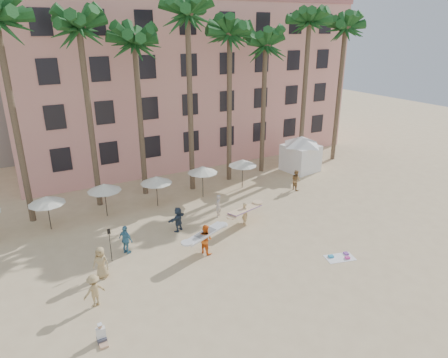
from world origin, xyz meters
TOP-DOWN VIEW (x-y plane):
  - ground at (0.00, 0.00)m, footprint 120.00×120.00m
  - pink_hotel at (7.00, 26.00)m, footprint 35.00×14.00m
  - palm_row at (0.51, 15.00)m, footprint 44.40×5.40m
  - umbrella_row at (-3.00, 12.50)m, footprint 22.50×2.70m
  - cabana at (14.46, 13.76)m, footprint 5.09×5.09m
  - beach_towel at (6.27, -0.34)m, footprint 2.00×1.43m
  - carrier_yellow at (3.43, 6.37)m, footprint 3.18×1.85m
  - carrier_white at (-0.81, 4.24)m, footprint 3.18×1.73m
  - beachgoers at (-1.93, 6.39)m, footprint 19.89×8.44m
  - paddle at (-6.28, 6.10)m, footprint 0.18×0.04m
  - seated_man at (-8.37, -0.39)m, footprint 0.41×0.72m

SIDE VIEW (x-z plane):
  - ground at x=0.00m, z-range 0.00..0.00m
  - beach_towel at x=6.27m, z-range -0.04..0.10m
  - seated_man at x=-8.37m, z-range -0.14..0.79m
  - beachgoers at x=-1.93m, z-range -0.05..1.87m
  - carrier_yellow at x=3.43m, z-range 0.12..1.85m
  - carrier_white at x=-0.81m, z-range 0.06..2.01m
  - paddle at x=-6.28m, z-range 0.30..2.52m
  - cabana at x=14.46m, z-range 0.32..3.82m
  - umbrella_row at x=-3.00m, z-range 0.97..3.69m
  - pink_hotel at x=7.00m, z-range 0.00..16.00m
  - palm_row at x=0.51m, z-range 4.82..21.12m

